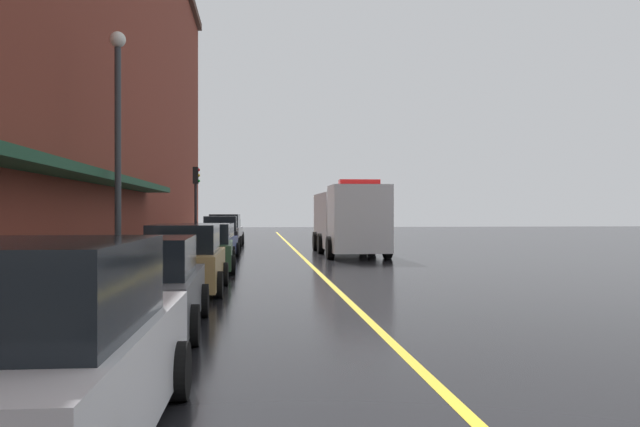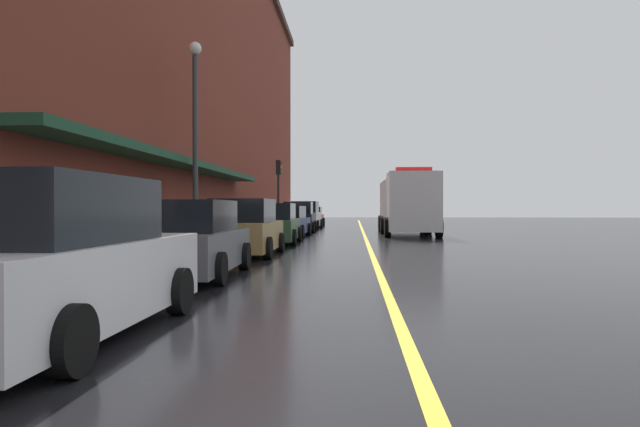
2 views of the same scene
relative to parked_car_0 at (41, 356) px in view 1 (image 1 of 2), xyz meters
name	(u,v)px [view 1 (image 1 of 2)]	position (x,y,z in m)	size (l,w,h in m)	color
ground_plane	(301,256)	(3.92, 24.15, -0.85)	(112.00, 112.00, 0.00)	black
sidewalk_left	(165,255)	(-2.28, 24.15, -0.77)	(2.40, 70.00, 0.15)	#9E9B93
lane_center_stripe	(301,256)	(3.92, 24.15, -0.84)	(0.16, 70.00, 0.01)	gold
parked_car_0	(41,356)	(0.00, 0.00, 0.00)	(2.14, 4.73, 1.82)	silver
parked_car_1	(145,287)	(-0.10, 5.66, -0.08)	(2.09, 4.52, 1.62)	#595B60
parked_car_2	(185,260)	(0.01, 11.11, -0.04)	(2.07, 4.29, 1.73)	#A5844C
parked_car_3	(205,249)	(0.05, 16.90, -0.07)	(2.20, 4.71, 1.64)	#2D5133
parked_car_4	(213,242)	(0.00, 22.41, -0.11)	(2.16, 4.88, 1.55)	navy
parked_car_5	(221,235)	(0.00, 28.37, 0.00)	(2.10, 4.18, 1.82)	black
parked_car_6	(225,231)	(0.01, 33.26, 0.03)	(2.21, 4.19, 1.90)	silver
parked_car_7	(229,231)	(0.00, 38.65, -0.12)	(2.00, 4.15, 1.53)	maroon
box_truck	(348,220)	(6.26, 25.11, 0.80)	(2.86, 8.84, 3.44)	silver
parking_meter_0	(124,252)	(-1.43, 10.71, 0.21)	(0.14, 0.18, 1.33)	#4C4C51
parking_meter_1	(148,245)	(-1.43, 14.23, 0.21)	(0.14, 0.18, 1.33)	#4C4C51
parking_meter_3	(196,230)	(-1.43, 30.25, 0.21)	(0.14, 0.18, 1.33)	#4C4C51
street_lamp_left	(118,128)	(-2.03, 12.88, 3.55)	(0.44, 0.44, 6.94)	#33383D
traffic_light_near	(196,191)	(-1.37, 29.38, 2.31)	(0.38, 0.36, 4.30)	#232326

